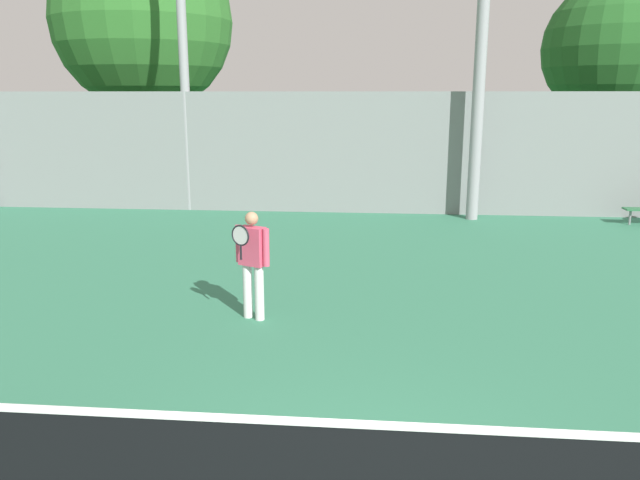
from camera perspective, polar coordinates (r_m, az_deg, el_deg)
name	(u,v)px	position (r m, az deg, el deg)	size (l,w,h in m)	color
tennis_player	(252,259)	(9.42, -6.21, -1.71)	(0.55, 0.51, 1.67)	silver
light_pole_center_back	(482,37)	(17.42, 14.57, 17.51)	(0.90, 0.60, 8.55)	#939399
back_fence	(377,154)	(17.88, 5.21, 7.88)	(25.92, 0.06, 3.43)	gray
tree_green_tall	(143,22)	(24.23, -15.90, 18.64)	(6.32, 6.32, 9.02)	brown
tree_dark_dense	(614,49)	(25.07, 25.31, 15.51)	(4.92, 4.92, 7.35)	brown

